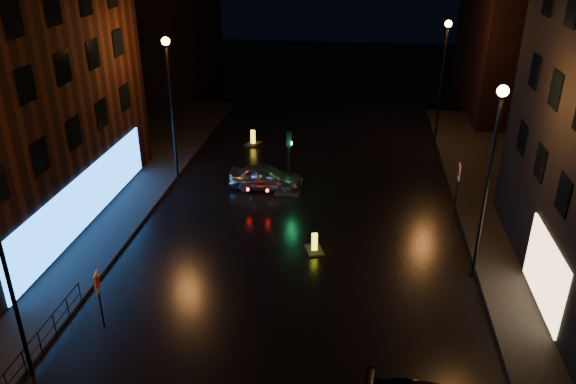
# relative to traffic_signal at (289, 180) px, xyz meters

# --- Properties ---
(ground) EXTENTS (120.00, 120.00, 0.00)m
(ground) POSITION_rel_traffic_signal_xyz_m (1.20, -14.00, -0.50)
(ground) COLOR black
(ground) RESTS_ON ground
(pavement_left) EXTENTS (12.00, 44.00, 0.15)m
(pavement_left) POSITION_rel_traffic_signal_xyz_m (-12.80, -6.00, -0.43)
(pavement_left) COLOR black
(pavement_left) RESTS_ON ground
(building_far_left) EXTENTS (8.00, 16.00, 14.00)m
(building_far_left) POSITION_rel_traffic_signal_xyz_m (-14.80, 21.00, 6.50)
(building_far_left) COLOR black
(building_far_left) RESTS_ON ground
(building_far_right) EXTENTS (8.00, 14.00, 12.00)m
(building_far_right) POSITION_rel_traffic_signal_xyz_m (16.20, 18.00, 5.50)
(building_far_right) COLOR black
(building_far_right) RESTS_ON ground
(street_lamp_lfar) EXTENTS (0.44, 0.44, 8.37)m
(street_lamp_lfar) POSITION_rel_traffic_signal_xyz_m (-6.60, -0.00, 5.06)
(street_lamp_lfar) COLOR black
(street_lamp_lfar) RESTS_ON ground
(street_lamp_rnear) EXTENTS (0.44, 0.44, 8.37)m
(street_lamp_rnear) POSITION_rel_traffic_signal_xyz_m (9.00, -8.00, 5.06)
(street_lamp_rnear) COLOR black
(street_lamp_rnear) RESTS_ON ground
(street_lamp_rfar) EXTENTS (0.44, 0.44, 8.37)m
(street_lamp_rfar) POSITION_rel_traffic_signal_xyz_m (9.00, 8.00, 5.06)
(street_lamp_rfar) COLOR black
(street_lamp_rfar) RESTS_ON ground
(traffic_signal) EXTENTS (1.40, 2.40, 3.45)m
(traffic_signal) POSITION_rel_traffic_signal_xyz_m (0.00, 0.00, 0.00)
(traffic_signal) COLOR black
(traffic_signal) RESTS_ON ground
(guard_railing) EXTENTS (0.05, 6.04, 1.00)m
(guard_railing) POSITION_rel_traffic_signal_xyz_m (-6.80, -15.00, 0.24)
(guard_railing) COLOR black
(guard_railing) RESTS_ON ground
(silver_hatchback) EXTENTS (4.08, 1.67, 1.38)m
(silver_hatchback) POSITION_rel_traffic_signal_xyz_m (-1.34, -0.20, 0.19)
(silver_hatchback) COLOR #A2A5A9
(silver_hatchback) RESTS_ON ground
(bollard_near) EXTENTS (1.02, 1.24, 0.93)m
(bollard_near) POSITION_rel_traffic_signal_xyz_m (2.08, -6.82, -0.30)
(bollard_near) COLOR black
(bollard_near) RESTS_ON ground
(bollard_far) EXTENTS (1.09, 1.35, 1.03)m
(bollard_far) POSITION_rel_traffic_signal_xyz_m (-3.37, 6.70, -0.28)
(bollard_far) COLOR black
(bollard_far) RESTS_ON ground
(road_sign_left) EXTENTS (0.17, 0.57, 2.36)m
(road_sign_left) POSITION_rel_traffic_signal_xyz_m (-5.30, -13.25, 1.27)
(road_sign_left) COLOR black
(road_sign_left) RESTS_ON ground
(road_sign_right) EXTENTS (0.10, 0.62, 2.55)m
(road_sign_right) POSITION_rel_traffic_signal_xyz_m (9.10, -1.50, 1.41)
(road_sign_right) COLOR black
(road_sign_right) RESTS_ON ground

